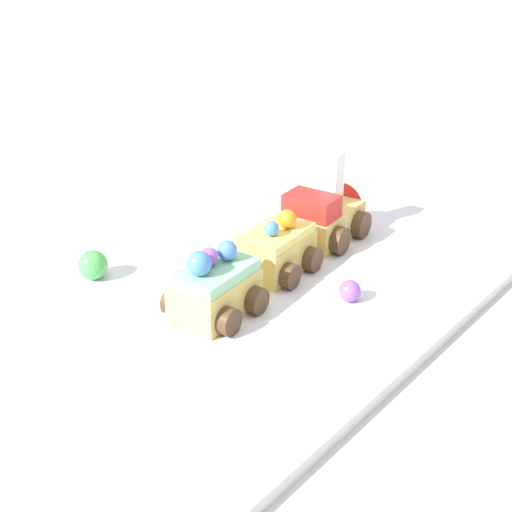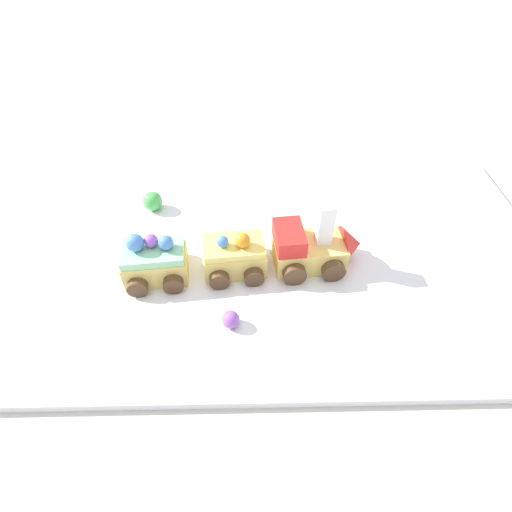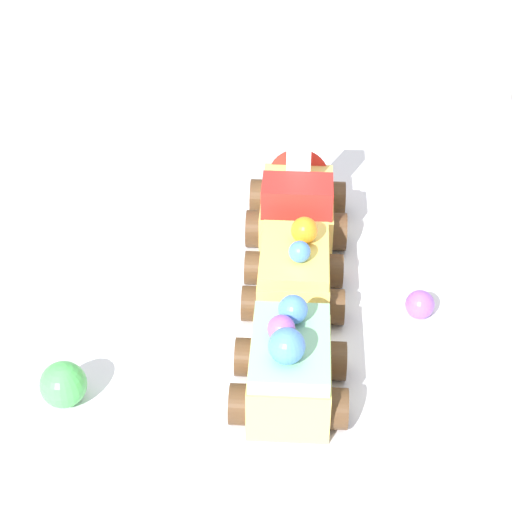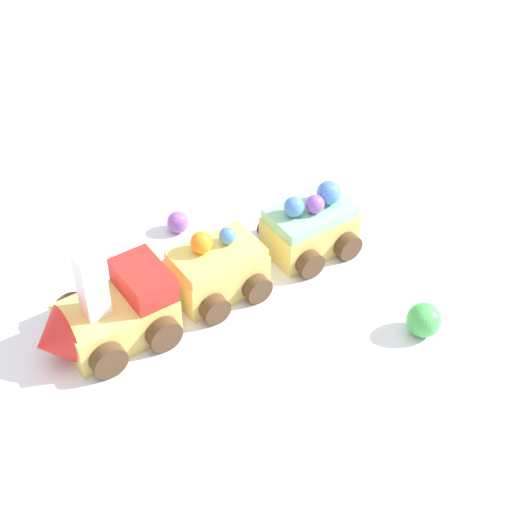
# 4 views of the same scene
# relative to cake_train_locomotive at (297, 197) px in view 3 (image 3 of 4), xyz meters

# --- Properties ---
(ground_plane) EXTENTS (10.00, 10.00, 0.00)m
(ground_plane) POSITION_rel_cake_train_locomotive_xyz_m (-0.09, 0.02, -0.04)
(ground_plane) COLOR beige
(display_board) EXTENTS (0.82, 0.43, 0.01)m
(display_board) POSITION_rel_cake_train_locomotive_xyz_m (-0.09, 0.02, -0.03)
(display_board) COLOR white
(display_board) RESTS_ON ground_plane
(cake_train_locomotive) EXTENTS (0.12, 0.09, 0.09)m
(cake_train_locomotive) POSITION_rel_cake_train_locomotive_xyz_m (0.00, 0.00, 0.00)
(cake_train_locomotive) COLOR #EACC66
(cake_train_locomotive) RESTS_ON display_board
(cake_car_lemon) EXTENTS (0.08, 0.08, 0.06)m
(cake_car_lemon) POSITION_rel_cake_train_locomotive_xyz_m (-0.10, -0.01, -0.00)
(cake_car_lemon) COLOR #EACC66
(cake_car_lemon) RESTS_ON display_board
(cake_car_mint) EXTENTS (0.08, 0.08, 0.07)m
(cake_car_mint) POSITION_rel_cake_train_locomotive_xyz_m (-0.20, -0.02, -0.00)
(cake_car_mint) COLOR #EACC66
(cake_car_mint) RESTS_ON display_board
(gumball_purple) EXTENTS (0.02, 0.02, 0.02)m
(gumball_purple) POSITION_rel_cake_train_locomotive_xyz_m (-0.11, -0.10, -0.02)
(gumball_purple) COLOR #9956C6
(gumball_purple) RESTS_ON display_board
(gumball_green) EXTENTS (0.03, 0.03, 0.03)m
(gumball_green) POSITION_rel_cake_train_locomotive_xyz_m (-0.23, 0.11, -0.01)
(gumball_green) COLOR #4CBC56
(gumball_green) RESTS_ON display_board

